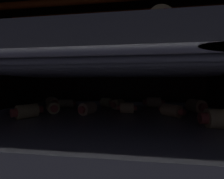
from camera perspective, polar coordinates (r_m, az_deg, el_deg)
ground_plane at (r=36.61cm, az=-1.68°, el=-30.33°), size 60.75×46.22×1.20cm
oven_wall_back at (r=53.21cm, az=2.11°, el=1.38°), size 60.75×1.20×36.62cm
heating_element at (r=34.47cm, az=-1.76°, el=28.72°), size 46.68×19.43×1.35cm
oven_rack_lower at (r=32.04cm, az=-1.71°, el=-13.44°), size 55.60×42.95×0.71cm
baking_tray_lower at (r=31.78cm, az=-1.71°, el=-11.64°), size 48.92×38.21×2.41cm
pig_in_blanket_lower_0 at (r=42.25cm, az=2.28°, el=-5.56°), size 3.93×4.54×2.74cm
pig_in_blanket_lower_1 at (r=47.15cm, az=15.50°, el=-4.66°), size 6.44×3.23×3.02cm
pig_in_blanket_lower_2 at (r=29.65cm, az=35.99°, el=-8.96°), size 6.33×3.28×3.14cm
pig_in_blanket_lower_3 at (r=42.69cm, az=29.24°, el=-5.45°), size 4.13×5.86×3.21cm
pig_in_blanket_lower_4 at (r=35.05cm, az=21.62°, el=-7.41°), size 4.82×5.27×2.66cm
pig_in_blanket_lower_5 at (r=47.10cm, az=-16.95°, el=-5.05°), size 5.56×3.60×2.42cm
pig_in_blanket_lower_6 at (r=38.98cm, az=-21.45°, el=-6.39°), size 3.94×4.45×2.73cm
pig_in_blanket_lower_7 at (r=46.09cm, az=-2.13°, el=-4.90°), size 4.69×3.77×2.75cm
pig_in_blanket_lower_8 at (r=50.15cm, az=-21.75°, el=-4.36°), size 4.73×4.74×2.97cm
pig_in_blanket_lower_9 at (r=35.39cm, az=-9.17°, el=-7.08°), size 3.90×5.28×2.79cm
pig_in_blanket_lower_10 at (r=35.75cm, az=-29.48°, el=-7.18°), size 4.54×5.74×2.87cm
pig_in_blanket_lower_11 at (r=36.74cm, az=5.68°, el=-6.90°), size 4.77×2.61×2.55cm
oven_rack_upper at (r=30.95cm, az=-1.73°, el=6.81°), size 55.66×42.95×0.77cm
baking_tray_upper at (r=31.05cm, az=-1.73°, el=8.78°), size 48.92×38.21×2.52cm
pig_in_blanket_upper_0 at (r=26.17cm, az=36.63°, el=14.10°), size 5.58×4.89×3.10cm
pig_in_blanket_upper_1 at (r=46.58cm, az=-12.37°, el=9.18°), size 3.64×4.79×3.29cm
pig_in_blanket_upper_2 at (r=30.18cm, az=-13.31°, el=12.83°), size 5.56×4.02×3.10cm
pig_in_blanket_upper_3 at (r=34.95cm, az=-7.45°, el=10.82°), size 5.16×4.78×2.41cm
pig_in_blanket_upper_4 at (r=16.58cm, az=15.35°, el=21.32°), size 3.78×5.44×2.83cm
pig_in_blanket_upper_5 at (r=34.88cm, az=-33.53°, el=10.67°), size 5.16×3.63×2.62cm
pig_in_blanket_upper_6 at (r=40.03cm, az=26.36°, el=9.92°), size 5.49×3.22×2.97cm
pig_in_blanket_upper_7 at (r=33.21cm, az=18.03°, el=11.98°), size 4.71×5.47×3.32cm
pig_in_blanket_upper_8 at (r=34.27cm, az=0.18°, el=11.69°), size 5.34×3.95×3.20cm
pig_in_blanket_upper_9 at (r=28.63cm, az=2.12°, el=13.08°), size 4.41×4.92×2.72cm
pig_in_blanket_upper_10 at (r=29.28cm, az=28.01°, el=12.33°), size 4.30×4.18×2.47cm
pig_in_blanket_upper_11 at (r=31.62cm, az=34.53°, el=11.57°), size 5.24×3.75×2.63cm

